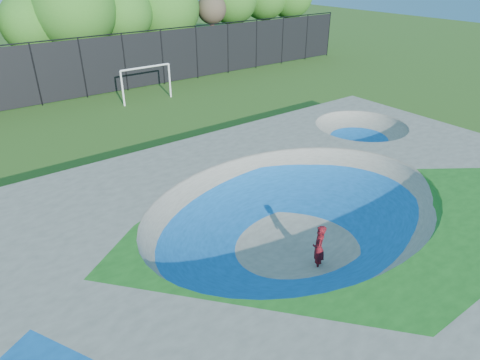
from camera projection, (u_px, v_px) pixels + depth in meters
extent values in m
plane|color=#2B5217|center=(296.00, 239.00, 14.81)|extent=(120.00, 120.00, 0.00)
cube|color=gray|center=(297.00, 221.00, 14.46)|extent=(22.00, 14.00, 1.50)
imported|color=#AB0D18|center=(319.00, 248.00, 13.05)|extent=(0.67, 0.66, 1.56)
cube|color=black|center=(317.00, 268.00, 13.40)|extent=(0.69, 0.72, 0.05)
cylinder|color=white|center=(123.00, 89.00, 27.52)|extent=(0.12, 0.12, 2.28)
cylinder|color=white|center=(170.00, 81.00, 29.33)|extent=(0.12, 0.12, 2.28)
cylinder|color=white|center=(145.00, 67.00, 27.90)|extent=(3.42, 0.12, 0.12)
cylinder|color=black|center=(36.00, 75.00, 27.22)|extent=(0.09, 0.09, 4.00)
cylinder|color=black|center=(83.00, 69.00, 28.81)|extent=(0.09, 0.09, 4.00)
cylinder|color=black|center=(125.00, 63.00, 30.40)|extent=(0.09, 0.09, 4.00)
cylinder|color=black|center=(162.00, 57.00, 31.99)|extent=(0.09, 0.09, 4.00)
cylinder|color=black|center=(197.00, 53.00, 33.57)|extent=(0.09, 0.09, 4.00)
cylinder|color=black|center=(228.00, 48.00, 35.16)|extent=(0.09, 0.09, 4.00)
cylinder|color=black|center=(256.00, 44.00, 36.75)|extent=(0.09, 0.09, 4.00)
cylinder|color=black|center=(282.00, 41.00, 38.34)|extent=(0.09, 0.09, 4.00)
cylinder|color=black|center=(306.00, 37.00, 39.93)|extent=(0.09, 0.09, 4.00)
cylinder|color=black|center=(329.00, 34.00, 41.52)|extent=(0.09, 0.09, 4.00)
cube|color=black|center=(83.00, 69.00, 28.81)|extent=(48.00, 0.03, 3.80)
cylinder|color=black|center=(77.00, 38.00, 27.88)|extent=(48.00, 0.08, 0.08)
cylinder|color=#442D22|center=(41.00, 66.00, 32.34)|extent=(0.44, 0.44, 2.73)
sphere|color=#2A6B1C|center=(32.00, 23.00, 30.93)|extent=(4.48, 4.48, 4.48)
cylinder|color=#442D22|center=(83.00, 62.00, 32.70)|extent=(0.44, 0.44, 3.11)
sphere|color=#2A6B1C|center=(75.00, 9.00, 30.95)|extent=(5.92, 5.92, 5.92)
cylinder|color=#442D22|center=(128.00, 56.00, 34.91)|extent=(0.44, 0.44, 3.06)
sphere|color=#2A6B1C|center=(123.00, 13.00, 33.41)|extent=(4.56, 4.56, 4.56)
cylinder|color=#442D22|center=(168.00, 51.00, 37.88)|extent=(0.44, 0.44, 2.64)
sphere|color=#2A6B1C|center=(164.00, 8.00, 36.25)|extent=(5.91, 5.91, 5.91)
cylinder|color=#442D22|center=(213.00, 42.00, 39.17)|extent=(0.44, 0.44, 3.50)
sphere|color=brown|center=(212.00, 9.00, 37.85)|extent=(2.60, 2.60, 2.60)
cylinder|color=#442D22|center=(233.00, 38.00, 41.40)|extent=(0.44, 0.44, 3.50)
cylinder|color=#442D22|center=(263.00, 33.00, 43.93)|extent=(0.44, 0.44, 3.56)
cylinder|color=#442D22|center=(289.00, 31.00, 44.94)|extent=(0.44, 0.44, 3.55)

